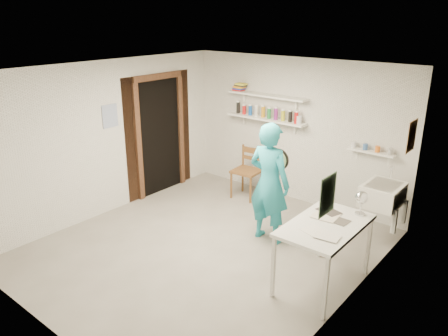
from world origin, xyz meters
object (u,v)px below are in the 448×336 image
Objects in this scene: man at (269,183)px; wooden_chair at (247,171)px; wall_clock at (279,159)px; desk_lamp at (362,197)px; belfast_sink at (383,195)px; work_table at (323,255)px.

wooden_chair is (-1.13, 1.02, -0.37)m from man.
wall_clock is 1.35m from desk_lamp.
wall_clock reaches higher than belfast_sink.
man is at bearing 154.72° from work_table.
desk_lamp is at bearing 178.22° from man.
wooden_chair is at bearing 156.44° from desk_lamp.
belfast_sink is 0.35× the size of man.
wooden_chair is at bearing 145.49° from work_table.
wooden_chair reaches higher than work_table.
wooden_chair is at bearing 145.10° from wall_clock.
wall_clock is 0.26× the size of work_table.
belfast_sink is 0.50× the size of work_table.
wooden_chair is (-2.36, 0.06, -0.22)m from belfast_sink.
wall_clock is at bearing -39.74° from wooden_chair.
wooden_chair reaches higher than belfast_sink.
belfast_sink is at bearing 94.99° from desk_lamp.
man is 1.56m from wooden_chair.
desk_lamp reaches higher than work_table.
man is 11.38× the size of desk_lamp.
belfast_sink is 2.37m from wooden_chair.
desk_lamp is at bearing -85.01° from belfast_sink.
belfast_sink is 1.52m from work_table.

